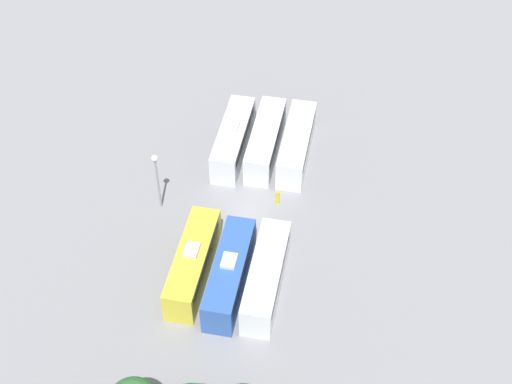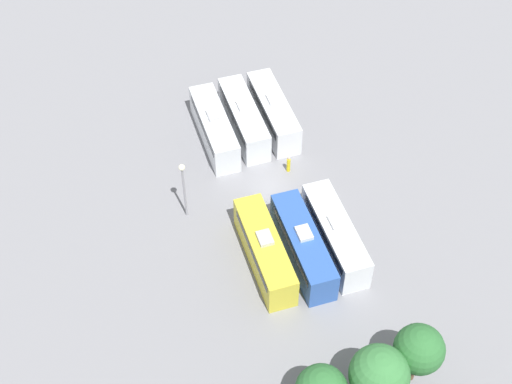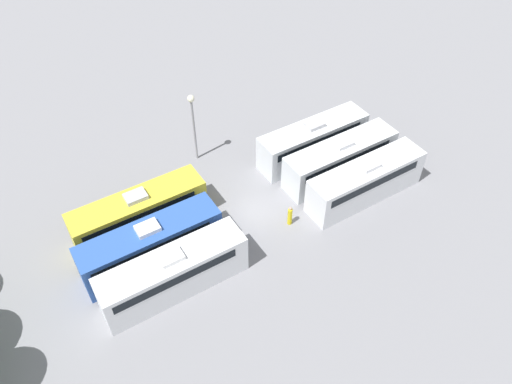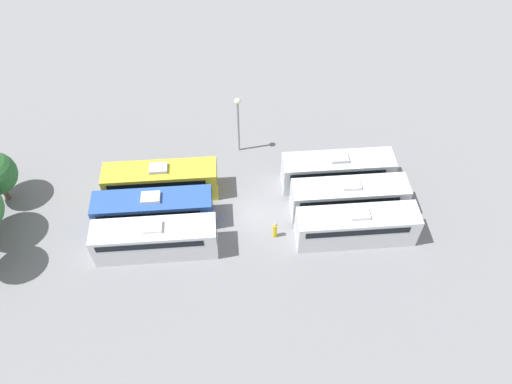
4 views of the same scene
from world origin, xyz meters
name	(u,v)px [view 2 (image 2 of 4)]	position (x,y,z in m)	size (l,w,h in m)	color
ground_plane	(270,188)	(0.00, 0.00, 0.00)	(118.64, 118.64, 0.00)	gray
bus_0	(273,111)	(-3.16, -8.61, 1.79)	(2.62, 10.33, 3.62)	silver
bus_1	(244,118)	(0.05, -8.56, 1.79)	(2.62, 10.33, 3.62)	silver
bus_2	(214,127)	(3.31, -8.12, 1.79)	(2.62, 10.33, 3.62)	silver
bus_3	(335,234)	(-3.19, 8.48, 1.79)	(2.62, 10.33, 3.62)	silver
bus_4	(303,245)	(-0.07, 8.78, 1.79)	(2.62, 10.33, 3.62)	#2D56A8
bus_5	(265,250)	(3.28, 8.28, 1.79)	(2.62, 10.33, 3.62)	gold
worker_person	(289,165)	(-2.44, -1.73, 0.84)	(0.36, 0.36, 1.81)	gold
light_pole	(183,181)	(8.49, 0.80, 4.60)	(0.60, 0.60, 6.64)	gray
tree_0	(419,349)	(-4.07, 22.20, 4.24)	(3.84, 3.84, 6.21)	brown
tree_1	(379,375)	(-0.56, 23.02, 3.91)	(4.48, 4.48, 6.16)	brown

